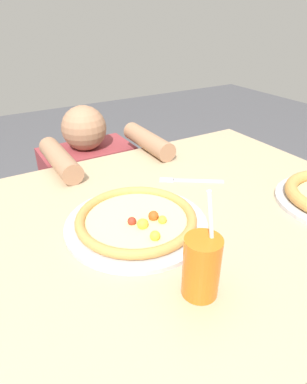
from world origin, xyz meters
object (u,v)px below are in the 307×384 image
(fork, at_px, (188,180))
(diner_seated, at_px, (93,210))
(pizza_far, at_px, (136,220))
(drink_cup_colored, at_px, (202,266))

(fork, bearing_deg, diner_seated, 106.04)
(pizza_far, relative_size, diner_seated, 0.40)
(pizza_far, height_order, fork, pizza_far)
(pizza_far, relative_size, drink_cup_colored, 1.60)
(pizza_far, height_order, diner_seated, diner_seated)
(drink_cup_colored, bearing_deg, fork, 56.83)
(fork, xyz_separation_m, diner_seated, (-0.15, 0.52, -0.35))
(fork, bearing_deg, drink_cup_colored, -123.17)
(drink_cup_colored, bearing_deg, pizza_far, 90.36)
(fork, bearing_deg, pizza_far, -152.38)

